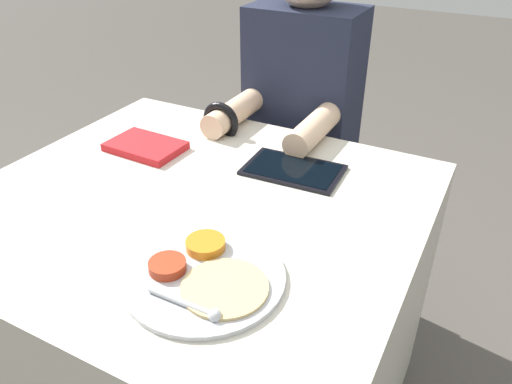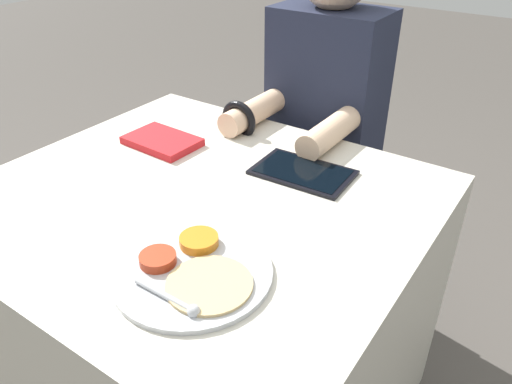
{
  "view_description": "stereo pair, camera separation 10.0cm",
  "coord_description": "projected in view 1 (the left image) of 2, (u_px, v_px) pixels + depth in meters",
  "views": [
    {
      "loc": [
        0.56,
        -0.75,
        1.31
      ],
      "look_at": [
        0.16,
        0.0,
        0.79
      ],
      "focal_mm": 35.0,
      "sensor_mm": 36.0,
      "label": 1
    },
    {
      "loc": [
        0.64,
        -0.7,
        1.31
      ],
      "look_at": [
        0.16,
        0.0,
        0.79
      ],
      "focal_mm": 35.0,
      "sensor_mm": 36.0,
      "label": 2
    }
  ],
  "objects": [
    {
      "name": "red_notebook",
      "position": [
        146.0,
        147.0,
        1.29
      ],
      "size": [
        0.19,
        0.13,
        0.02
      ],
      "color": "silver",
      "rests_on": "dining_table"
    },
    {
      "name": "tablet_device",
      "position": [
        293.0,
        170.0,
        1.2
      ],
      "size": [
        0.24,
        0.16,
        0.01
      ],
      "color": "black",
      "rests_on": "dining_table"
    },
    {
      "name": "thali_tray",
      "position": [
        204.0,
        275.0,
        0.87
      ],
      "size": [
        0.28,
        0.28,
        0.03
      ],
      "color": "#B7BABF",
      "rests_on": "dining_table"
    },
    {
      "name": "person_diner",
      "position": [
        299.0,
        150.0,
        1.63
      ],
      "size": [
        0.34,
        0.45,
        1.21
      ],
      "color": "black",
      "rests_on": "ground_plane"
    },
    {
      "name": "dining_table",
      "position": [
        202.0,
        318.0,
        1.28
      ],
      "size": [
        0.97,
        0.88,
        0.73
      ],
      "color": "beige",
      "rests_on": "ground_plane"
    }
  ]
}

